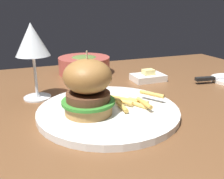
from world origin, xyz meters
TOP-DOWN VIEW (x-y plane):
  - dining_table at (0.00, 0.00)m, footprint 1.32×0.83m
  - main_plate at (-0.01, -0.09)m, footprint 0.30×0.30m
  - burger_sandwich at (-0.05, -0.10)m, footprint 0.11×0.11m
  - fries_pile at (0.05, -0.10)m, footprint 0.12×0.10m
  - wine_glass at (-0.14, 0.06)m, footprint 0.08×0.08m
  - table_knife at (0.39, 0.01)m, footprint 0.19×0.04m
  - butter_dish at (0.20, 0.10)m, footprint 0.10×0.07m
  - soup_bowl at (0.03, 0.26)m, footprint 0.17×0.17m

SIDE VIEW (x-z plane):
  - dining_table at x=0.00m, z-range 0.28..1.02m
  - main_plate at x=-0.01m, z-range 0.74..0.75m
  - butter_dish at x=0.20m, z-range 0.73..0.77m
  - table_knife at x=0.39m, z-range 0.75..0.76m
  - fries_pile at x=0.05m, z-range 0.75..0.77m
  - soup_bowl at x=0.03m, z-range 0.74..0.80m
  - burger_sandwich at x=-0.05m, z-range 0.75..0.87m
  - wine_glass at x=-0.14m, z-range 0.79..0.97m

